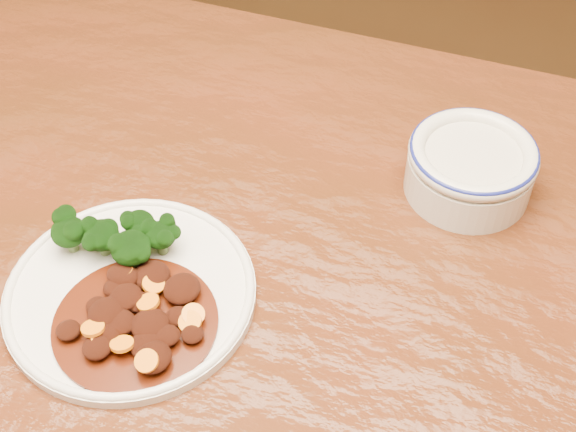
% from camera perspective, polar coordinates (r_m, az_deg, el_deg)
% --- Properties ---
extents(dining_table, '(1.59, 1.06, 0.75)m').
position_cam_1_polar(dining_table, '(0.81, -4.05, -9.65)').
color(dining_table, '#52200E').
rests_on(dining_table, ground).
extents(dinner_plate, '(0.23, 0.23, 0.01)m').
position_cam_1_polar(dinner_plate, '(0.75, -11.16, -5.33)').
color(dinner_plate, white).
rests_on(dinner_plate, dining_table).
extents(broccoli_florets, '(0.11, 0.07, 0.04)m').
position_cam_1_polar(broccoli_florets, '(0.76, -12.05, -1.47)').
color(broccoli_florets, '#618243').
rests_on(broccoli_florets, dinner_plate).
extents(mince_stew, '(0.15, 0.15, 0.03)m').
position_cam_1_polar(mince_stew, '(0.72, -10.73, -6.93)').
color(mince_stew, '#411607').
rests_on(mince_stew, dinner_plate).
extents(dip_bowl, '(0.13, 0.13, 0.06)m').
position_cam_1_polar(dip_bowl, '(0.83, 12.87, 3.49)').
color(dip_bowl, beige).
rests_on(dip_bowl, dining_table).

